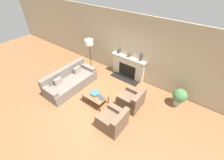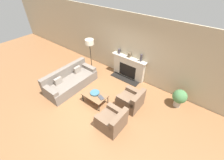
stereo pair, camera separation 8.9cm
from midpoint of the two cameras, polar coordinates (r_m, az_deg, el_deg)
The scene contains 14 objects.
ground_plane at distance 5.99m, azimuth -6.24°, elevation -9.16°, with size 18.00×18.00×0.00m, color brown.
wall_back at distance 6.70m, azimuth 7.20°, elevation 11.96°, with size 18.00×0.06×2.90m.
fireplace at distance 7.07m, azimuth 5.78°, elevation 4.84°, with size 1.72×0.59×1.06m.
couch at distance 6.78m, azimuth -15.96°, elevation -0.48°, with size 0.96×2.29×0.85m.
armchair_near at distance 5.10m, azimuth -0.13°, elevation -15.18°, with size 0.83×0.81×0.78m.
armchair_far at distance 5.74m, azimuth 6.96°, elevation -7.60°, with size 0.83×0.81×0.78m.
coffee_table at distance 5.82m, azimuth -6.83°, elevation -5.87°, with size 0.94×0.60×0.40m.
bowl at distance 5.82m, azimuth -6.87°, elevation -4.91°, with size 0.36×0.36×0.06m.
book at distance 5.65m, azimuth -4.49°, elevation -6.72°, with size 0.30×0.21×0.02m.
floor_lamp at distance 6.90m, azimuth -9.03°, elevation 12.77°, with size 0.38×0.38×1.76m.
mantel_vase_left at distance 7.02m, azimuth 2.14°, elevation 10.94°, with size 0.12×0.12×0.22m.
mantel_vase_center_left at distance 6.76m, azimuth 6.07°, elevation 9.52°, with size 0.15×0.15×0.21m.
mantel_vase_center_right at distance 6.49m, azimuth 10.52°, elevation 8.39°, with size 0.10×0.10×0.33m.
potted_plant at distance 6.15m, azimuth 23.96°, elevation -5.69°, with size 0.53×0.53×0.75m.
Camera 1 is at (2.90, -2.85, 4.40)m, focal length 24.00 mm.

